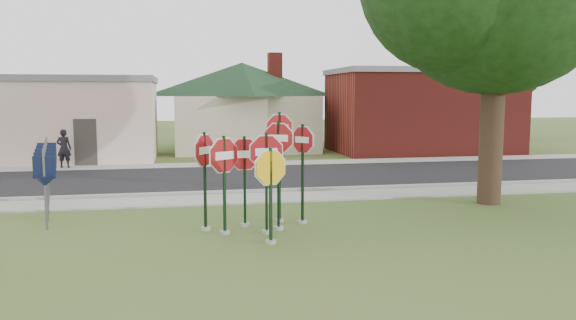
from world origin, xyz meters
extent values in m
plane|color=#39531F|center=(0.00, 0.00, 0.00)|extent=(120.00, 120.00, 0.00)
cube|color=gray|center=(0.00, 5.50, 0.03)|extent=(60.00, 1.60, 0.06)
cube|color=black|center=(0.00, 10.00, 0.02)|extent=(60.00, 7.00, 0.04)
cube|color=gray|center=(0.00, 14.30, 0.03)|extent=(60.00, 1.60, 0.06)
cube|color=gray|center=(0.00, 6.50, 0.07)|extent=(60.00, 0.20, 0.14)
cylinder|color=gray|center=(0.26, 1.11, 0.04)|extent=(0.24, 0.24, 0.08)
cube|color=black|center=(0.26, 1.11, 1.21)|extent=(0.06, 0.05, 2.42)
cylinder|color=white|center=(0.26, 1.11, 1.96)|extent=(1.14, 0.02, 1.14)
cylinder|color=maroon|center=(0.26, 1.11, 1.96)|extent=(1.05, 0.03, 1.05)
cube|color=white|center=(0.26, 1.11, 1.96)|extent=(0.52, 0.01, 0.18)
cylinder|color=gray|center=(0.21, 0.16, 0.04)|extent=(0.24, 0.24, 0.08)
cube|color=black|center=(0.21, 0.16, 1.08)|extent=(0.07, 0.07, 2.16)
cylinder|color=white|center=(0.21, 0.16, 1.71)|extent=(1.03, 0.45, 1.12)
cylinder|color=#E3A90E|center=(0.21, 0.16, 1.71)|extent=(0.96, 0.42, 1.03)
cylinder|color=gray|center=(-0.72, 1.22, 0.04)|extent=(0.24, 0.24, 0.08)
cube|color=black|center=(-0.72, 1.22, 1.18)|extent=(0.08, 0.07, 2.35)
cylinder|color=white|center=(-0.72, 1.22, 1.89)|extent=(0.98, 0.67, 1.18)
cylinder|color=maroon|center=(-0.72, 1.22, 1.89)|extent=(0.91, 0.62, 1.09)
cube|color=white|center=(-0.72, 1.22, 1.89)|extent=(0.46, 0.31, 0.19)
cylinder|color=gray|center=(0.61, 1.41, 0.04)|extent=(0.24, 0.24, 0.08)
cube|color=black|center=(0.61, 1.41, 1.34)|extent=(0.07, 0.07, 2.68)
cylinder|color=white|center=(0.61, 1.41, 2.26)|extent=(0.97, 0.40, 1.04)
cylinder|color=maroon|center=(0.61, 1.41, 2.26)|extent=(0.90, 0.37, 0.96)
cube|color=white|center=(0.61, 1.41, 2.26)|extent=(0.45, 0.18, 0.17)
cylinder|color=gray|center=(0.78, 2.24, 0.04)|extent=(0.24, 0.24, 0.08)
cube|color=black|center=(0.78, 2.24, 1.43)|extent=(0.06, 0.05, 2.87)
cylinder|color=white|center=(0.78, 2.24, 2.46)|extent=(0.99, 0.06, 0.99)
cylinder|color=maroon|center=(0.78, 2.24, 2.46)|extent=(0.92, 0.07, 0.92)
cube|color=white|center=(0.78, 2.24, 2.46)|extent=(0.46, 0.03, 0.16)
cylinder|color=gray|center=(-0.16, 1.93, 0.04)|extent=(0.24, 0.24, 0.08)
cube|color=black|center=(-0.16, 1.93, 1.14)|extent=(0.06, 0.05, 2.28)
cylinder|color=white|center=(-0.16, 1.93, 1.83)|extent=(1.14, 0.05, 1.14)
cylinder|color=maroon|center=(-0.16, 1.93, 1.83)|extent=(1.05, 0.05, 1.05)
cube|color=white|center=(-0.16, 1.93, 1.83)|extent=(0.52, 0.02, 0.18)
cylinder|color=gray|center=(1.33, 1.94, 0.04)|extent=(0.24, 0.24, 0.08)
cube|color=black|center=(1.33, 1.94, 1.28)|extent=(0.08, 0.08, 2.57)
cylinder|color=white|center=(1.33, 1.94, 2.17)|extent=(0.60, 0.79, 0.98)
cylinder|color=maroon|center=(1.33, 1.94, 2.17)|extent=(0.56, 0.73, 0.91)
cube|color=white|center=(1.33, 1.94, 2.17)|extent=(0.28, 0.37, 0.16)
cylinder|color=gray|center=(-1.16, 1.69, 0.04)|extent=(0.24, 0.24, 0.08)
cube|color=black|center=(-1.16, 1.69, 1.21)|extent=(0.08, 0.08, 2.41)
cylinder|color=white|center=(-1.16, 1.69, 1.97)|extent=(0.66, 0.91, 1.11)
cylinder|color=maroon|center=(-1.16, 1.69, 1.97)|extent=(0.62, 0.84, 1.03)
cube|color=white|center=(-1.16, 1.69, 1.97)|extent=(0.31, 0.42, 0.18)
cube|color=#59595E|center=(-5.00, 2.50, 1.00)|extent=(0.05, 0.05, 2.00)
cube|color=black|center=(-5.00, 2.50, 1.55)|extent=(0.55, 0.13, 0.55)
cone|color=black|center=(-5.00, 2.50, 1.20)|extent=(0.65, 0.65, 0.25)
cube|color=#59595E|center=(-5.20, 3.50, 1.00)|extent=(0.05, 0.05, 2.00)
cube|color=black|center=(-5.20, 3.50, 1.55)|extent=(0.55, 0.09, 0.55)
cone|color=black|center=(-5.20, 3.50, 1.20)|extent=(0.62, 0.62, 0.25)
cube|color=#59595E|center=(-5.40, 4.50, 1.00)|extent=(0.05, 0.05, 2.00)
cube|color=black|center=(-5.40, 4.50, 1.55)|extent=(0.55, 0.05, 0.55)
cone|color=black|center=(-5.40, 4.50, 1.20)|extent=(0.58, 0.58, 0.25)
cube|color=#59595E|center=(-5.60, 5.50, 1.00)|extent=(0.05, 0.05, 2.00)
cube|color=black|center=(-5.60, 5.50, 1.55)|extent=(0.55, 0.05, 0.55)
cone|color=black|center=(-5.60, 5.50, 1.20)|extent=(0.58, 0.58, 0.25)
cube|color=#59595E|center=(-5.80, 6.50, 1.00)|extent=(0.05, 0.05, 2.00)
cube|color=black|center=(-5.80, 6.50, 1.55)|extent=(0.55, 0.09, 0.55)
cone|color=black|center=(-5.80, 6.50, 1.20)|extent=(0.62, 0.62, 0.25)
cube|color=beige|center=(-9.00, 18.00, 2.00)|extent=(12.00, 6.00, 4.00)
cube|color=slate|center=(-9.00, 18.00, 4.05)|extent=(12.20, 6.20, 0.30)
cube|color=#332D28|center=(-6.00, 15.02, 1.10)|extent=(1.00, 0.10, 2.20)
cube|color=#BDB396|center=(2.00, 22.00, 1.60)|extent=(8.00, 8.00, 3.20)
pyramid|color=black|center=(2.00, 22.00, 5.20)|extent=(11.60, 11.60, 2.00)
cube|color=maroon|center=(4.00, 22.00, 5.00)|extent=(0.80, 0.80, 1.60)
cube|color=maroon|center=(12.00, 18.50, 2.25)|extent=(10.00, 6.00, 4.50)
cube|color=slate|center=(12.00, 18.50, 4.60)|extent=(10.20, 6.20, 0.30)
cube|color=white|center=(10.00, 15.55, 2.60)|extent=(2.00, 0.08, 0.90)
cylinder|color=black|center=(7.50, 3.50, 2.66)|extent=(0.70, 0.70, 5.33)
cylinder|color=black|center=(22.00, 26.00, 2.00)|extent=(0.50, 0.50, 4.00)
sphere|color=black|center=(22.00, 26.00, 5.60)|extent=(5.60, 5.60, 5.60)
imported|color=black|center=(-6.82, 14.36, 0.92)|extent=(0.67, 0.47, 1.72)
camera|label=1|loc=(-1.73, -11.92, 3.32)|focal=35.00mm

